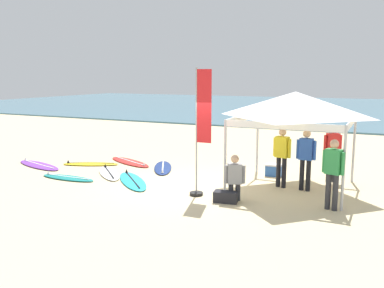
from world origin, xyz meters
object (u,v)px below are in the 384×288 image
Objects in this scene: person_grey at (235,176)px; cooler_box at (274,170)px; person_green at (333,170)px; person_blue at (306,156)px; banner_flag at (200,138)px; surfboard_red at (130,162)px; person_red at (332,150)px; surfboard_cyan at (133,181)px; surfboard_yellow at (90,164)px; person_yellow at (282,154)px; canopy_tent at (295,105)px; surfboard_white at (109,173)px; surfboard_navy at (163,168)px; surfboard_purple at (39,165)px; surfboard_teal at (68,178)px; gear_bag_near_tent at (226,197)px.

cooler_box is (0.25, 3.04, -0.46)m from person_grey.
person_green is 1.43× the size of person_grey.
person_green is (0.89, -1.45, 0.00)m from person_blue.
surfboard_red is at bearing 146.08° from banner_flag.
person_red is 0.50× the size of banner_flag.
surfboard_yellow is at bearing 153.03° from surfboard_cyan.
person_red is 1.43× the size of person_grey.
canopy_tent is at bearing 6.52° from person_yellow.
surfboard_white is 1.11× the size of person_blue.
surfboard_purple is (-4.21, -1.53, -0.00)m from surfboard_navy.
canopy_tent is 1.52× the size of surfboard_yellow.
surfboard_yellow is at bearing 109.27° from surfboard_teal.
surfboard_red is (-6.16, 0.93, -2.35)m from canopy_tent.
surfboard_purple is 8.23m from cooler_box.
banner_flag is at bearing -144.59° from person_blue.
surfboard_cyan is 5.14m from person_blue.
surfboard_teal is 0.57× the size of banner_flag.
person_grey is at bearing -130.02° from person_blue.
cooler_box is at bearing 68.07° from banner_flag.
person_blue is at bearing -111.83° from person_red.
canopy_tent is 5.18m from surfboard_navy.
surfboard_navy is 1.29× the size of person_green.
surfboard_red is at bearing 161.56° from person_green.
surfboard_cyan is 1.27× the size of person_green.
gear_bag_near_tent is at bearing -96.90° from cooler_box.
person_green is at bearing 11.86° from gear_bag_near_tent.
surfboard_yellow is at bearing 179.59° from person_yellow.
surfboard_teal is (-6.57, -1.92, -2.35)m from canopy_tent.
cooler_box is (-1.75, -0.05, -0.79)m from person_red.
canopy_tent is 2.43m from person_green.
surfboard_navy and surfboard_purple have the same top height.
surfboard_yellow is at bearing -171.33° from person_red.
person_yellow is at bearing 17.66° from surfboard_cyan.
surfboard_navy and surfboard_cyan have the same top height.
surfboard_yellow is 1.71m from surfboard_white.
person_blue is at bearing 50.82° from gear_bag_near_tent.
person_yellow is at bearing -133.42° from person_red.
surfboard_navy is at bearing -173.24° from person_red.
surfboard_red is (-1.58, 0.32, -0.00)m from surfboard_navy.
surfboard_yellow is at bearing 31.33° from surfboard_purple.
canopy_tent reaches higher than person_green.
person_red is at bearing 8.67° from surfboard_yellow.
person_yellow is at bearing -9.40° from surfboard_red.
surfboard_yellow is at bearing 149.37° from surfboard_white.
surfboard_yellow is 0.60× the size of banner_flag.
surfboard_teal is at bearing 178.42° from gear_bag_near_tent.
surfboard_white is 0.79× the size of surfboard_red.
surfboard_teal is 1.63× the size of person_grey.
surfboard_white is 0.75× the size of surfboard_purple.
person_yellow reaches higher than person_grey.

